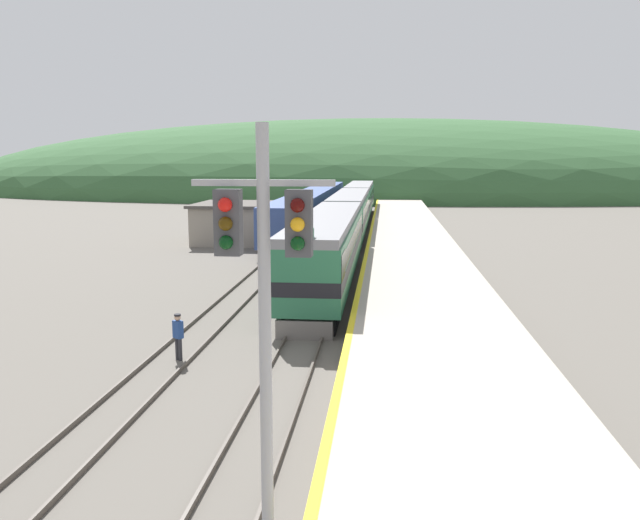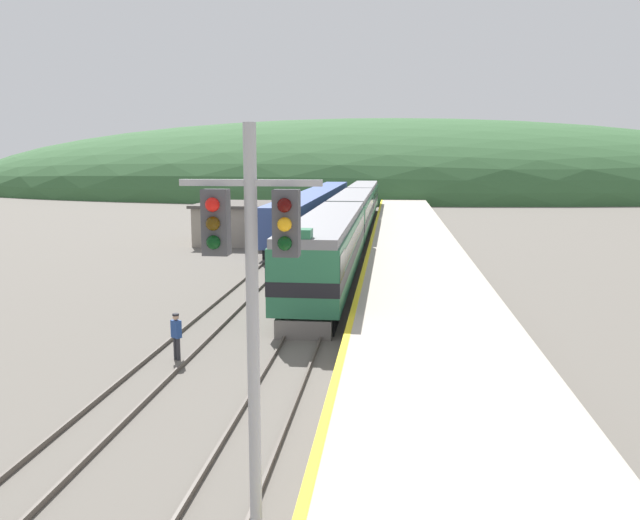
# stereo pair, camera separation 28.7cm
# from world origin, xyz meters

# --- Properties ---
(track_main) EXTENTS (1.52, 180.00, 0.16)m
(track_main) POSITION_xyz_m (0.00, 70.00, 0.08)
(track_main) COLOR #4C443D
(track_main) RESTS_ON ground
(track_siding) EXTENTS (1.52, 180.00, 0.16)m
(track_siding) POSITION_xyz_m (-4.37, 70.00, 0.08)
(track_siding) COLOR #4C443D
(track_siding) RESTS_ON ground
(platform) EXTENTS (6.42, 140.00, 1.01)m
(platform) POSITION_xyz_m (5.01, 50.00, 0.50)
(platform) COLOR #ADA393
(platform) RESTS_ON ground
(distant_hills) EXTENTS (181.34, 81.60, 29.83)m
(distant_hills) POSITION_xyz_m (0.00, 128.48, 0.00)
(distant_hills) COLOR #335B33
(distant_hills) RESTS_ON ground
(station_shed) EXTENTS (7.73, 7.47, 3.32)m
(station_shed) POSITION_xyz_m (-8.85, 47.51, 1.68)
(station_shed) COLOR gray
(station_shed) RESTS_ON ground
(express_train_lead_car) EXTENTS (2.95, 20.68, 4.35)m
(express_train_lead_car) POSITION_xyz_m (0.00, 29.69, 2.18)
(express_train_lead_car) COLOR black
(express_train_lead_car) RESTS_ON ground
(carriage_second) EXTENTS (2.94, 19.41, 3.99)m
(carriage_second) POSITION_xyz_m (0.00, 50.85, 2.17)
(carriage_second) COLOR black
(carriage_second) RESTS_ON ground
(carriage_third) EXTENTS (2.94, 19.41, 3.99)m
(carriage_third) POSITION_xyz_m (0.00, 71.14, 2.17)
(carriage_third) COLOR black
(carriage_third) RESTS_ON ground
(siding_train) EXTENTS (2.90, 46.29, 3.70)m
(siding_train) POSITION_xyz_m (-4.37, 60.88, 1.91)
(siding_train) COLOR black
(siding_train) RESTS_ON ground
(signal_mast_main) EXTENTS (2.20, 0.42, 7.62)m
(signal_mast_main) POSITION_xyz_m (1.26, 5.49, 5.00)
(signal_mast_main) COLOR #9E9EA3
(signal_mast_main) RESTS_ON ground
(track_worker) EXTENTS (0.42, 0.39, 1.68)m
(track_worker) POSITION_xyz_m (-4.09, 16.74, 0.95)
(track_worker) COLOR #2D2D33
(track_worker) RESTS_ON ground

